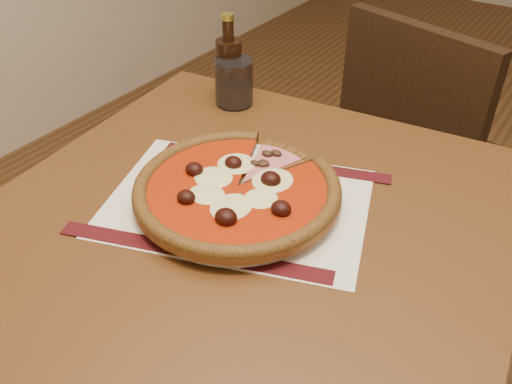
# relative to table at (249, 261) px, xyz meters

# --- Properties ---
(table) EXTENTS (0.88, 0.88, 0.75)m
(table) POSITION_rel_table_xyz_m (0.00, 0.00, 0.00)
(table) COLOR brown
(table) RESTS_ON ground
(chair_far) EXTENTS (0.50, 0.50, 0.86)m
(chair_far) POSITION_rel_table_xyz_m (0.05, 0.75, -0.16)
(chair_far) COLOR black
(chair_far) RESTS_ON ground
(placemat) EXTENTS (0.48, 0.41, 0.00)m
(placemat) POSITION_rel_table_xyz_m (-0.03, 0.01, 0.10)
(placemat) COLOR white
(placemat) RESTS_ON table
(plate) EXTENTS (0.30, 0.30, 0.02)m
(plate) POSITION_rel_table_xyz_m (-0.03, 0.01, 0.11)
(plate) COLOR white
(plate) RESTS_ON placemat
(pizza) EXTENTS (0.33, 0.33, 0.04)m
(pizza) POSITION_rel_table_xyz_m (-0.03, 0.01, 0.13)
(pizza) COLOR brown
(pizza) RESTS_ON plate
(ham_slice) EXTENTS (0.10, 0.14, 0.02)m
(ham_slice) POSITION_rel_table_xyz_m (-0.03, 0.09, 0.13)
(ham_slice) COLOR brown
(ham_slice) RESTS_ON plate
(water_glass) EXTENTS (0.08, 0.08, 0.10)m
(water_glass) POSITION_rel_table_xyz_m (-0.24, 0.29, 0.15)
(water_glass) COLOR white
(water_glass) RESTS_ON table
(bottle) EXTENTS (0.05, 0.05, 0.18)m
(bottle) POSITION_rel_table_xyz_m (-0.27, 0.31, 0.17)
(bottle) COLOR #31190C
(bottle) RESTS_ON table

